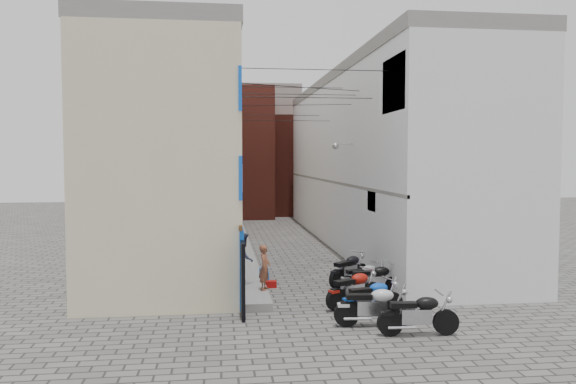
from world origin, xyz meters
name	(u,v)px	position (x,y,z in m)	size (l,w,h in m)	color
ground	(326,310)	(0.00, 0.00, 0.00)	(90.00, 90.00, 0.00)	#54514F
plinth	(241,243)	(-2.05, 13.00, 0.12)	(0.90, 26.00, 0.25)	slate
building_left	(183,160)	(-4.98, 12.95, 4.50)	(5.10, 27.00, 9.00)	beige
building_right	(372,160)	(5.00, 13.00, 4.51)	(5.94, 26.00, 9.00)	white
building_far_brick_left	(233,153)	(-2.00, 28.00, 5.00)	(6.00, 6.00, 10.00)	maroon
building_far_brick_right	(293,166)	(3.00, 30.00, 4.00)	(5.00, 6.00, 8.00)	maroon
building_far_concrete	(254,148)	(0.00, 34.00, 5.50)	(8.00, 5.00, 11.00)	slate
far_shopfront	(262,204)	(0.00, 25.20, 1.20)	(2.00, 0.30, 2.40)	black
overhead_wires	(293,99)	(0.00, 7.64, 7.12)	(5.80, 13.02, 1.32)	black
motorcycle_a	(418,312)	(1.90, -2.68, 0.62)	(0.67, 2.13, 1.24)	black
motorcycle_b	(374,304)	(0.98, -1.79, 0.63)	(0.69, 2.18, 1.26)	silver
motorcycle_c	(372,296)	(1.21, -0.78, 0.59)	(0.64, 2.03, 1.18)	#0C44B7
motorcycle_d	(354,287)	(0.94, 0.28, 0.62)	(0.68, 2.16, 1.25)	#9A130B
motorcycle_e	(374,278)	(1.90, 1.41, 0.61)	(0.67, 2.12, 1.23)	black
motorcycle_f	(364,276)	(1.75, 2.20, 0.55)	(0.60, 1.89, 1.10)	#9F9EA3
motorcycle_g	(349,268)	(1.48, 3.23, 0.63)	(0.69, 2.18, 1.26)	black
person_a	(265,267)	(-1.70, 1.81, 1.00)	(0.54, 0.36, 1.49)	brown
person_b	(243,258)	(-2.35, 2.89, 1.13)	(0.86, 0.67, 1.77)	#303349
water_jug_near	(265,279)	(-1.55, 3.51, 0.24)	(0.31, 0.31, 0.49)	#236DB3
water_jug_far	(264,275)	(-1.55, 4.05, 0.27)	(0.35, 0.35, 0.54)	blue
red_crate	(271,284)	(-1.36, 3.18, 0.12)	(0.38, 0.28, 0.24)	#9C0D0B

